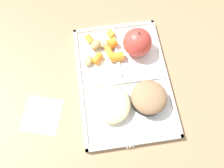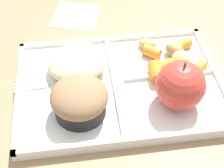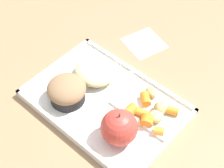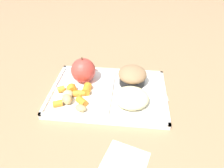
{
  "view_description": "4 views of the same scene",
  "coord_description": "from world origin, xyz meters",
  "views": [
    {
      "loc": [
        0.24,
        -0.07,
        0.58
      ],
      "look_at": [
        0.02,
        -0.03,
        0.05
      ],
      "focal_mm": 36.23,
      "sensor_mm": 36.0,
      "label": 1
    },
    {
      "loc": [
        0.06,
        0.37,
        0.43
      ],
      "look_at": [
        0.02,
        0.02,
        0.04
      ],
      "focal_mm": 52.26,
      "sensor_mm": 36.0,
      "label": 2
    },
    {
      "loc": [
        -0.34,
        0.36,
        0.67
      ],
      "look_at": [
        -0.01,
        -0.02,
        0.07
      ],
      "focal_mm": 56.85,
      "sensor_mm": 36.0,
      "label": 3
    },
    {
      "loc": [
        0.06,
        -0.47,
        0.41
      ],
      "look_at": [
        0.01,
        -0.0,
        0.05
      ],
      "focal_mm": 32.44,
      "sensor_mm": 36.0,
      "label": 4
    }
  ],
  "objects": [
    {
      "name": "carrot_slice_edge",
      "position": [
        -0.13,
        -0.08,
        0.02
      ],
      "size": [
        0.03,
        0.03,
        0.02
      ],
      "primitive_type": "cylinder",
      "rotation": [
        0.0,
        1.57,
        0.4
      ],
      "color": "orange",
      "rests_on": "lunch_tray"
    },
    {
      "name": "carrot_slice_large",
      "position": [
        -0.06,
        -0.01,
        0.03
      ],
      "size": [
        0.03,
        0.04,
        0.02
      ],
      "primitive_type": "cylinder",
      "rotation": [
        0.0,
        1.57,
        4.7
      ],
      "color": "orange",
      "rests_on": "lunch_tray"
    },
    {
      "name": "bran_muffin",
      "position": [
        0.07,
        0.05,
        0.04
      ],
      "size": [
        0.09,
        0.09,
        0.06
      ],
      "color": "black",
      "rests_on": "lunch_tray"
    },
    {
      "name": "meatball_front",
      "position": [
        0.07,
        -0.03,
        0.03
      ],
      "size": [
        0.03,
        0.03,
        0.03
      ],
      "primitive_type": "sphere",
      "color": "brown",
      "rests_on": "lunch_tray"
    },
    {
      "name": "paper_napkin",
      "position": [
        0.06,
        -0.23,
        0.0
      ],
      "size": [
        0.12,
        0.12,
        0.0
      ],
      "primitive_type": "cube",
      "rotation": [
        0.0,
        0.0,
        -0.3
      ],
      "color": "white",
      "rests_on": "ground"
    },
    {
      "name": "carrot_slice_center",
      "position": [
        -0.08,
        -0.03,
        0.02
      ],
      "size": [
        0.04,
        0.03,
        0.02
      ],
      "primitive_type": "cylinder",
      "rotation": [
        0.0,
        1.57,
        0.28
      ],
      "color": "orange",
      "rests_on": "lunch_tray"
    },
    {
      "name": "potato_chunk_golden",
      "position": [
        -0.07,
        -0.09,
        0.02
      ],
      "size": [
        0.04,
        0.03,
        0.02
      ],
      "primitive_type": "ellipsoid",
      "rotation": [
        0.0,
        0.0,
        5.93
      ],
      "color": "tan",
      "rests_on": "lunch_tray"
    },
    {
      "name": "potato_chunk_wedge",
      "position": [
        -0.11,
        -0.06,
        0.03
      ],
      "size": [
        0.04,
        0.04,
        0.03
      ],
      "primitive_type": "ellipsoid",
      "rotation": [
        0.0,
        0.0,
        3.75
      ],
      "color": "tan",
      "rests_on": "lunch_tray"
    },
    {
      "name": "plastic_fork",
      "position": [
        0.12,
        -0.02,
        0.01
      ],
      "size": [
        0.14,
        0.02,
        0.0
      ],
      "color": "silver",
      "rests_on": "lunch_tray"
    },
    {
      "name": "carrot_slice_tilted",
      "position": [
        -0.07,
        -0.06,
        0.02
      ],
      "size": [
        0.04,
        0.04,
        0.02
      ],
      "primitive_type": "cylinder",
      "rotation": [
        0.0,
        1.57,
        5.58
      ],
      "color": "orange",
      "rests_on": "lunch_tray"
    },
    {
      "name": "potato_chunk_large",
      "position": [
        -0.12,
        -0.04,
        0.03
      ],
      "size": [
        0.04,
        0.04,
        0.02
      ],
      "primitive_type": "ellipsoid",
      "rotation": [
        0.0,
        0.0,
        2.73
      ],
      "color": "tan",
      "rests_on": "lunch_tray"
    },
    {
      "name": "egg_noodle_pile",
      "position": [
        0.07,
        -0.04,
        0.03
      ],
      "size": [
        0.1,
        0.1,
        0.04
      ],
      "primitive_type": "ellipsoid",
      "color": "beige",
      "rests_on": "lunch_tray"
    },
    {
      "name": "meatball_center",
      "position": [
        0.05,
        -0.03,
        0.03
      ],
      "size": [
        0.03,
        0.03,
        0.03
      ],
      "primitive_type": "sphere",
      "color": "brown",
      "rests_on": "lunch_tray"
    },
    {
      "name": "ground",
      "position": [
        0.0,
        0.0,
        0.0
      ],
      "size": [
        6.0,
        6.0,
        0.0
      ],
      "primitive_type": "plane",
      "color": "#997551"
    },
    {
      "name": "meatball_back",
      "position": [
        0.09,
        -0.04,
        0.03
      ],
      "size": [
        0.03,
        0.03,
        0.03
      ],
      "primitive_type": "sphere",
      "color": "brown",
      "rests_on": "lunch_tray"
    },
    {
      "name": "green_apple",
      "position": [
        -0.09,
        0.05,
        0.05
      ],
      "size": [
        0.08,
        0.08,
        0.09
      ],
      "color": "#C63D33",
      "rests_on": "lunch_tray"
    },
    {
      "name": "carrot_slice_small",
      "position": [
        -0.14,
        -0.01,
        0.02
      ],
      "size": [
        0.03,
        0.03,
        0.02
      ],
      "primitive_type": "cylinder",
      "rotation": [
        0.0,
        1.57,
        3.7
      ],
      "color": "orange",
      "rests_on": "lunch_tray"
    },
    {
      "name": "lunch_tray",
      "position": [
        -0.0,
        -0.0,
        0.01
      ],
      "size": [
        0.35,
        0.24,
        0.02
      ],
      "color": "white",
      "rests_on": "ground"
    },
    {
      "name": "carrot_slice_diagonal",
      "position": [
        -0.11,
        -0.01,
        0.03
      ],
      "size": [
        0.03,
        0.03,
        0.03
      ],
      "primitive_type": "cylinder",
      "rotation": [
        0.0,
        1.57,
        2.04
      ],
      "color": "orange",
      "rests_on": "lunch_tray"
    }
  ]
}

